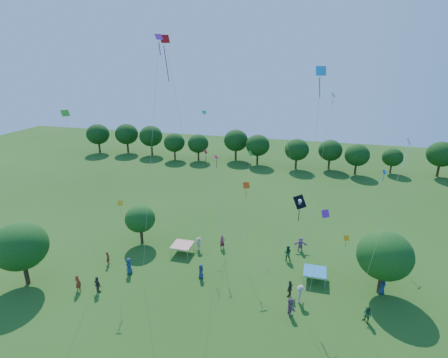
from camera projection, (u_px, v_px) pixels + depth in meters
near_tree_west at (20, 246)px, 33.18m from camera, size 5.07×5.07×6.49m
near_tree_north at (140, 219)px, 41.13m from camera, size 3.55×3.55×4.78m
near_tree_east at (385, 255)px, 31.97m from camera, size 4.99×4.99×6.27m
treeline at (268, 146)px, 71.34m from camera, size 88.01×8.77×6.77m
tent_red_stripe at (182, 245)px, 39.62m from camera, size 2.20×2.20×1.10m
tent_blue at (315, 271)px, 34.70m from camera, size 2.20×2.20×1.10m
crowd_person_0 at (129, 266)px, 35.90m from camera, size 0.52×0.90×1.76m
crowd_person_1 at (108, 258)px, 37.52m from camera, size 0.53×0.65×1.51m
crowd_person_2 at (367, 315)px, 29.23m from camera, size 0.85×0.82×1.55m
crowd_person_3 at (300, 294)px, 31.57m from camera, size 0.65×1.24×1.82m
crowd_person_4 at (290, 289)px, 32.41m from camera, size 0.79×1.10×1.70m
crowd_person_5 at (290, 306)px, 30.15m from camera, size 1.09×1.64×1.65m
crowd_person_6 at (382, 286)px, 32.81m from camera, size 0.81×0.96×1.72m
crowd_person_7 at (78, 283)px, 33.23m from camera, size 0.65×0.43×1.71m
crowd_person_8 at (287, 253)px, 38.25m from camera, size 0.89×0.49×1.78m
crowd_person_9 at (199, 244)px, 40.28m from camera, size 1.16×0.85×1.62m
crowd_person_10 at (98, 285)px, 32.97m from camera, size 1.10×0.84×1.71m
crowd_person_11 at (300, 244)px, 40.08m from camera, size 1.65×0.77×1.70m
crowd_person_12 at (201, 271)px, 35.20m from camera, size 0.80×0.85×1.54m
crowd_person_13 at (222, 242)px, 40.57m from camera, size 0.74×0.71×1.68m
crowd_person_14 at (377, 242)px, 40.58m from camera, size 0.75×0.95×1.69m
pirate_kite at (299, 203)px, 30.38m from camera, size 3.95×1.87×8.46m
red_high_kite at (173, 85)px, 29.76m from camera, size 4.48×1.49×21.64m
small_kite_0 at (218, 176)px, 38.45m from camera, size 1.39×1.88×9.70m
small_kite_1 at (246, 192)px, 35.73m from camera, size 1.26×1.56×7.90m
small_kite_2 at (121, 214)px, 32.72m from camera, size 0.56×1.39×7.23m
small_kite_3 at (249, 167)px, 41.26m from camera, size 0.61×6.43×9.29m
small_kite_4 at (380, 184)px, 38.78m from camera, size 2.56×2.33×8.10m
small_kite_5 at (155, 100)px, 29.65m from camera, size 3.29×0.77×21.65m
small_kite_6 at (395, 187)px, 22.59m from camera, size 1.12×3.73×15.37m
small_kite_7 at (209, 146)px, 42.64m from camera, size 5.28×9.03×13.52m
small_kite_8 at (209, 169)px, 38.50m from camera, size 2.82×2.04×10.33m
small_kite_9 at (344, 251)px, 27.71m from camera, size 0.65×0.33×6.69m
small_kite_10 at (292, 168)px, 41.79m from camera, size 3.38×5.19×10.33m
small_kite_11 at (72, 146)px, 30.59m from camera, size 0.74×1.38×15.65m
small_kite_12 at (316, 134)px, 23.06m from camera, size 0.66×2.78×19.37m
small_kite_13 at (322, 230)px, 25.83m from camera, size 0.96×1.97×9.50m
small_kite_14 at (327, 130)px, 39.05m from camera, size 1.81×4.71×16.12m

